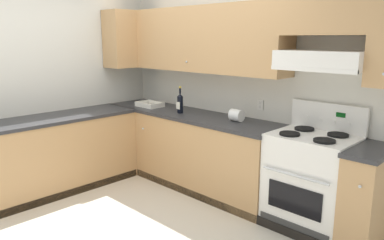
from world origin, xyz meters
TOP-DOWN VIEW (x-y plane):
  - ground_plane at (0.00, 0.00)m, footprint 7.04×7.04m
  - wall_back at (0.39, 1.53)m, footprint 4.68×0.57m
  - wall_left at (-1.59, 0.23)m, footprint 0.47×4.00m
  - counter_back_run at (-0.04, 1.24)m, footprint 3.60×0.65m
  - counter_left_run at (-1.24, -0.00)m, footprint 0.63×1.91m
  - stove at (1.38, 1.25)m, footprint 0.76×0.62m
  - wine_bottle at (-0.34, 1.18)m, footprint 0.07×0.07m
  - bowl at (-0.96, 1.20)m, footprint 0.35×0.24m
  - paper_towel_roll at (0.44, 1.30)m, footprint 0.14×0.13m

SIDE VIEW (x-z plane):
  - ground_plane at x=0.00m, z-range 0.00..0.00m
  - counter_back_run at x=-0.04m, z-range 0.00..0.91m
  - counter_left_run at x=-1.24m, z-range 0.00..0.91m
  - stove at x=1.38m, z-range -0.12..1.08m
  - bowl at x=-0.96m, z-range 0.90..0.96m
  - paper_towel_roll at x=0.44m, z-range 0.91..1.04m
  - wine_bottle at x=-0.34m, z-range 0.87..1.21m
  - wall_left at x=-1.59m, z-range 0.06..2.61m
  - wall_back at x=0.39m, z-range 0.20..2.75m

